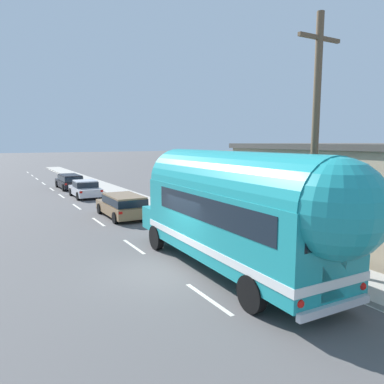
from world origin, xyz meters
The scene contains 8 objects.
ground_plane centered at (0.00, 0.00, 0.00)m, with size 300.00×300.00×0.00m, color #565454.
lane_markings centered at (2.52, 13.45, 0.00)m, with size 3.71×80.00×0.01m.
sidewalk_slab centered at (4.69, 10.00, 0.07)m, with size 2.22×90.00×0.15m, color #ADA89E.
utility_pole centered at (4.27, -2.34, 4.42)m, with size 1.80×0.24×8.50m.
painted_bus centered at (1.77, -1.59, 2.30)m, with size 2.76×10.94×4.12m.
car_lead centered at (1.60, 9.43, 0.79)m, with size 2.02×4.61×1.37m.
car_second centered at (1.58, 18.57, 0.73)m, with size 1.96×4.27×1.37m.
car_third centered at (1.55, 24.57, 0.80)m, with size 1.92×4.74×1.37m.
Camera 1 is at (-5.26, -10.93, 4.42)m, focal length 34.19 mm.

